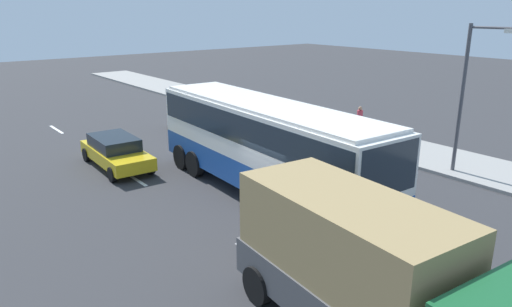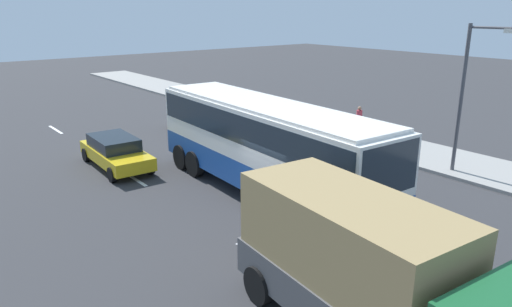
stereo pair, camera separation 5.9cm
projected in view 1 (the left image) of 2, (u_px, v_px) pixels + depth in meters
ground_plane at (280, 210)px, 16.89m from camera, size 120.00×120.00×0.00m
sidewalk_curb at (433, 157)px, 22.63m from camera, size 80.00×4.00×0.15m
lane_centreline at (216, 230)px, 15.34m from camera, size 34.21×0.16×0.01m
coach_bus at (265, 139)px, 17.66m from camera, size 11.74×3.29×3.58m
cargo_truck at (377, 278)px, 9.51m from camera, size 7.59×3.09×3.13m
car_silver_hatch at (196, 119)px, 27.37m from camera, size 4.48×2.12×1.42m
car_yellow_taxi at (116, 151)px, 21.23m from camera, size 4.80×2.06×1.40m
pedestrian_near_curb at (360, 119)px, 26.12m from camera, size 0.32×0.32×1.59m
street_lamp at (468, 88)px, 19.38m from camera, size 1.96×0.24×6.17m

